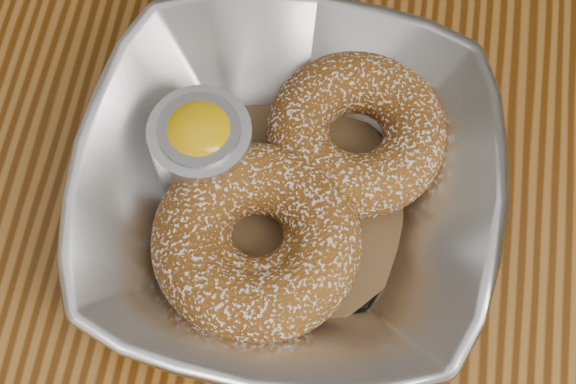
# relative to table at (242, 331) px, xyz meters

# --- Properties ---
(table) EXTENTS (1.20, 0.80, 0.75)m
(table) POSITION_rel_table_xyz_m (0.00, 0.00, 0.00)
(table) COLOR brown
(table) RESTS_ON ground_plane
(serving_bowl) EXTENTS (0.24, 0.24, 0.06)m
(serving_bowl) POSITION_rel_table_xyz_m (0.02, 0.05, 0.13)
(serving_bowl) COLOR #B7B9BE
(serving_bowl) RESTS_ON table
(parchment) EXTENTS (0.20, 0.20, 0.00)m
(parchment) POSITION_rel_table_xyz_m (0.02, 0.05, 0.11)
(parchment) COLOR brown
(parchment) RESTS_ON table
(donut_back) EXTENTS (0.13, 0.13, 0.04)m
(donut_back) POSITION_rel_table_xyz_m (0.06, 0.09, 0.13)
(donut_back) COLOR brown
(donut_back) RESTS_ON parchment
(donut_front) EXTENTS (0.15, 0.15, 0.04)m
(donut_front) POSITION_rel_table_xyz_m (0.01, 0.02, 0.13)
(donut_front) COLOR brown
(donut_front) RESTS_ON parchment
(donut_extra) EXTENTS (0.12, 0.12, 0.03)m
(donut_extra) POSITION_rel_table_xyz_m (0.01, 0.02, 0.13)
(donut_extra) COLOR brown
(donut_extra) RESTS_ON parchment
(ramekin) EXTENTS (0.06, 0.06, 0.06)m
(ramekin) POSITION_rel_table_xyz_m (-0.03, 0.07, 0.14)
(ramekin) COLOR #B7B9BE
(ramekin) RESTS_ON table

